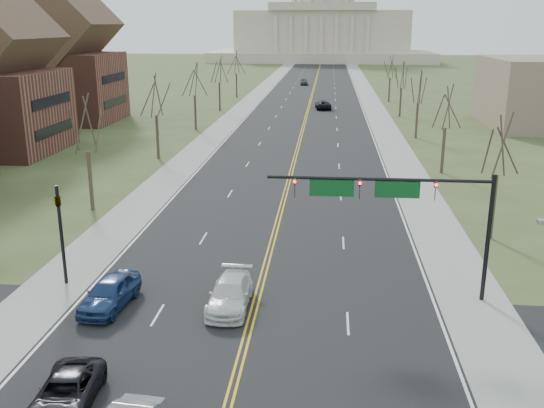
% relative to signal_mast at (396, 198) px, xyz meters
% --- Properties ---
extents(road, '(20.00, 380.00, 0.01)m').
position_rel_signal_mast_xyz_m(road, '(-7.45, 96.50, -5.76)').
color(road, black).
rests_on(road, ground).
extents(cross_road, '(120.00, 14.00, 0.01)m').
position_rel_signal_mast_xyz_m(cross_road, '(-7.45, -7.50, -5.76)').
color(cross_road, black).
rests_on(cross_road, ground).
extents(sidewalk_left, '(4.00, 380.00, 0.03)m').
position_rel_signal_mast_xyz_m(sidewalk_left, '(-19.45, 96.50, -5.75)').
color(sidewalk_left, gray).
rests_on(sidewalk_left, ground).
extents(sidewalk_right, '(4.00, 380.00, 0.03)m').
position_rel_signal_mast_xyz_m(sidewalk_right, '(4.55, 96.50, -5.75)').
color(sidewalk_right, gray).
rests_on(sidewalk_right, ground).
extents(center_line, '(0.42, 380.00, 0.01)m').
position_rel_signal_mast_xyz_m(center_line, '(-7.45, 96.50, -5.75)').
color(center_line, gold).
rests_on(center_line, road).
extents(edge_line_left, '(0.15, 380.00, 0.01)m').
position_rel_signal_mast_xyz_m(edge_line_left, '(-17.25, 96.50, -5.75)').
color(edge_line_left, silver).
rests_on(edge_line_left, road).
extents(edge_line_right, '(0.15, 380.00, 0.01)m').
position_rel_signal_mast_xyz_m(edge_line_right, '(2.35, 96.50, -5.75)').
color(edge_line_right, silver).
rests_on(edge_line_right, road).
extents(capitol, '(90.00, 60.00, 50.00)m').
position_rel_signal_mast_xyz_m(capitol, '(-7.45, 236.41, 8.44)').
color(capitol, beige).
rests_on(capitol, ground).
extents(signal_mast, '(12.12, 0.44, 7.20)m').
position_rel_signal_mast_xyz_m(signal_mast, '(0.00, 0.00, 0.00)').
color(signal_mast, black).
rests_on(signal_mast, ground).
extents(signal_left, '(0.32, 0.36, 6.00)m').
position_rel_signal_mast_xyz_m(signal_left, '(-18.95, 0.00, -2.05)').
color(signal_left, black).
rests_on(signal_left, ground).
extents(tree_r_0, '(3.74, 3.74, 8.50)m').
position_rel_signal_mast_xyz_m(tree_r_0, '(8.05, 10.50, 0.79)').
color(tree_r_0, '#3C2D23').
rests_on(tree_r_0, ground).
extents(tree_l_0, '(3.96, 3.96, 9.00)m').
position_rel_signal_mast_xyz_m(tree_l_0, '(-22.95, 14.50, 1.18)').
color(tree_l_0, '#3C2D23').
rests_on(tree_l_0, ground).
extents(tree_r_1, '(3.74, 3.74, 8.50)m').
position_rel_signal_mast_xyz_m(tree_r_1, '(8.05, 30.50, 0.79)').
color(tree_r_1, '#3C2D23').
rests_on(tree_r_1, ground).
extents(tree_l_1, '(3.96, 3.96, 9.00)m').
position_rel_signal_mast_xyz_m(tree_l_1, '(-22.95, 34.50, 1.18)').
color(tree_l_1, '#3C2D23').
rests_on(tree_l_1, ground).
extents(tree_r_2, '(3.74, 3.74, 8.50)m').
position_rel_signal_mast_xyz_m(tree_r_2, '(8.05, 50.50, 0.79)').
color(tree_r_2, '#3C2D23').
rests_on(tree_r_2, ground).
extents(tree_l_2, '(3.96, 3.96, 9.00)m').
position_rel_signal_mast_xyz_m(tree_l_2, '(-22.95, 54.50, 1.18)').
color(tree_l_2, '#3C2D23').
rests_on(tree_l_2, ground).
extents(tree_r_3, '(3.74, 3.74, 8.50)m').
position_rel_signal_mast_xyz_m(tree_r_3, '(8.05, 70.50, 0.79)').
color(tree_r_3, '#3C2D23').
rests_on(tree_r_3, ground).
extents(tree_l_3, '(3.96, 3.96, 9.00)m').
position_rel_signal_mast_xyz_m(tree_l_3, '(-22.95, 74.50, 1.18)').
color(tree_l_3, '#3C2D23').
rests_on(tree_l_3, ground).
extents(tree_r_4, '(3.74, 3.74, 8.50)m').
position_rel_signal_mast_xyz_m(tree_r_4, '(8.05, 90.50, 0.79)').
color(tree_r_4, '#3C2D23').
rests_on(tree_r_4, ground).
extents(tree_l_4, '(3.96, 3.96, 9.00)m').
position_rel_signal_mast_xyz_m(tree_l_4, '(-22.95, 94.50, 1.18)').
color(tree_l_4, '#3C2D23').
rests_on(tree_l_4, ground).
extents(bldg_left_far, '(17.10, 14.28, 23.25)m').
position_rel_signal_mast_xyz_m(bldg_left_far, '(-45.44, 60.50, 3.78)').
color(bldg_left_far, brown).
rests_on(bldg_left_far, ground).
extents(car_sb_outer_lead, '(2.61, 4.95, 1.33)m').
position_rel_signal_mast_xyz_m(car_sb_outer_lead, '(-13.85, -11.70, -5.09)').
color(car_sb_outer_lead, black).
rests_on(car_sb_outer_lead, road).
extents(car_sb_inner_second, '(2.14, 5.21, 1.51)m').
position_rel_signal_mast_xyz_m(car_sb_inner_second, '(-8.76, -2.17, -5.00)').
color(car_sb_inner_second, silver).
rests_on(car_sb_inner_second, road).
extents(car_sb_outer_second, '(2.47, 5.10, 1.68)m').
position_rel_signal_mast_xyz_m(car_sb_outer_second, '(-15.23, -2.79, -4.91)').
color(car_sb_outer_second, navy).
rests_on(car_sb_outer_second, road).
extents(car_far_nb, '(3.14, 5.88, 1.57)m').
position_rel_signal_mast_xyz_m(car_far_nb, '(-4.77, 78.69, -4.96)').
color(car_far_nb, black).
rests_on(car_far_nb, road).
extents(car_far_sb, '(2.16, 4.78, 1.59)m').
position_rel_signal_mast_xyz_m(car_far_sb, '(-10.16, 123.74, -4.95)').
color(car_far_sb, '#45474C').
rests_on(car_far_sb, road).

